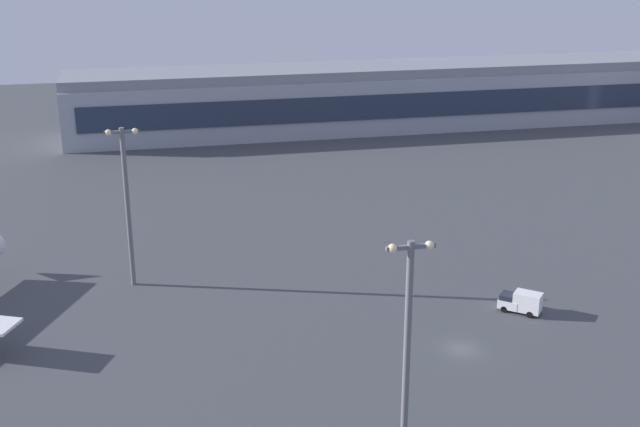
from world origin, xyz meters
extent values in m
plane|color=#424449|center=(0.00, 0.00, 0.00)|extent=(416.00, 416.00, 0.00)
cube|color=#9EA3AD|center=(33.92, 120.30, 7.00)|extent=(178.71, 22.00, 14.00)
cube|color=#263347|center=(33.92, 109.10, 7.70)|extent=(171.56, 0.40, 6.16)
cube|color=gray|center=(33.92, 120.30, 15.20)|extent=(178.71, 19.80, 2.40)
cube|color=white|center=(10.56, 9.05, 1.05)|extent=(3.65, 3.61, 1.20)
cube|color=#1E232D|center=(10.56, 9.05, 2.00)|extent=(3.27, 3.25, 0.70)
cube|color=white|center=(12.43, 7.43, 1.75)|extent=(4.23, 4.10, 2.60)
cylinder|color=black|center=(9.58, 8.51, 0.45)|extent=(0.88, 0.82, 0.90)
cylinder|color=black|center=(10.95, 10.10, 0.45)|extent=(0.88, 0.82, 0.90)
cylinder|color=black|center=(12.24, 6.21, 0.45)|extent=(0.88, 0.82, 0.90)
cylinder|color=black|center=(13.62, 7.80, 0.45)|extent=(0.88, 0.82, 0.90)
cylinder|color=slate|center=(-13.50, -17.99, 11.15)|extent=(0.70, 0.70, 22.29)
cube|color=slate|center=(-13.50, -17.99, 21.69)|extent=(4.80, 0.40, 0.40)
sphere|color=#F9EAB2|center=(-15.30, -17.99, 21.69)|extent=(0.90, 0.90, 0.90)
sphere|color=#F9EAB2|center=(-11.70, -17.99, 21.69)|extent=(0.90, 0.90, 0.90)
cylinder|color=slate|center=(-39.80, 29.11, 11.82)|extent=(0.70, 0.70, 23.63)
cube|color=slate|center=(-39.80, 29.11, 23.03)|extent=(4.80, 0.40, 0.40)
sphere|color=#F9EAB2|center=(-41.60, 29.11, 23.03)|extent=(0.90, 0.90, 0.90)
sphere|color=#F9EAB2|center=(-38.00, 29.11, 23.03)|extent=(0.90, 0.90, 0.90)
camera|label=1|loc=(-37.11, -85.11, 49.39)|focal=46.03mm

